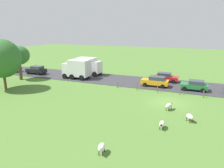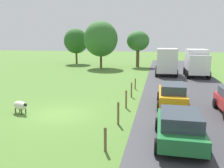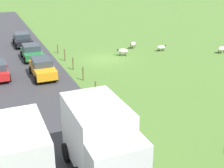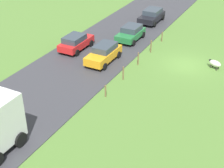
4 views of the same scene
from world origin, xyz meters
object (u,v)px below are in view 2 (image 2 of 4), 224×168
object	(u,v)px
tree_0	(76,41)
car_0	(172,94)
tree_1	(101,39)
car_2	(165,62)
car_1	(164,59)
tree_2	(138,41)
truck_0	(197,62)
car_4	(179,126)
sheep_0	(20,105)
truck_1	(166,61)

from	to	relation	value
tree_0	car_0	distance (m)	31.33
tree_1	car_2	xyz separation A→B (m)	(10.53, 3.36, -3.83)
car_0	car_1	world-z (taller)	car_0
tree_1	tree_2	size ratio (longest dim) A/B	1.24
truck_0	car_1	xyz separation A→B (m)	(-3.48, 16.98, -0.96)
car_0	tree_1	bearing A→B (deg)	116.38
car_4	tree_2	bearing A→B (deg)	98.66
car_1	car_2	bearing A→B (deg)	-89.87
car_2	car_4	bearing A→B (deg)	-90.40
tree_2	car_0	distance (m)	24.29
sheep_0	car_0	size ratio (longest dim) A/B	0.30
tree_1	sheep_0	bearing A→B (deg)	-87.85
car_2	truck_1	bearing A→B (deg)	-90.95
sheep_0	tree_0	bearing A→B (deg)	103.69
tree_2	car_1	bearing A→B (deg)	57.54
car_1	car_4	xyz separation A→B (m)	(-0.20, -36.86, -0.05)
tree_0	car_1	xyz separation A→B (m)	(16.83, 4.67, -3.48)
car_0	car_1	distance (m)	30.98
car_0	car_2	world-z (taller)	car_2
tree_0	car_0	world-z (taller)	tree_0
truck_1	car_1	bearing A→B (deg)	89.49
tree_0	car_0	xyz separation A→B (m)	(16.64, -26.31, -3.48)
truck_0	car_2	size ratio (longest dim) A/B	1.17
sheep_0	tree_0	distance (m)	30.80
sheep_0	truck_0	distance (m)	21.80
tree_2	car_1	world-z (taller)	tree_2
car_0	car_4	xyz separation A→B (m)	(-0.00, -5.87, -0.05)
car_4	tree_1	bearing A→B (deg)	111.14
sheep_0	truck_0	world-z (taller)	truck_0
tree_0	truck_1	size ratio (longest dim) A/B	1.37
tree_2	car_1	size ratio (longest dim) A/B	1.39
sheep_0	truck_1	bearing A→B (deg)	62.07
truck_0	truck_1	distance (m)	3.66
car_0	sheep_0	bearing A→B (deg)	-160.27
tree_2	truck_1	world-z (taller)	tree_2
car_2	tree_2	bearing A→B (deg)	-173.27
truck_1	car_4	bearing A→B (deg)	-90.14
tree_2	tree_1	bearing A→B (deg)	-154.25
truck_0	car_0	distance (m)	14.51
sheep_0	tree_2	bearing A→B (deg)	79.68
tree_1	tree_2	world-z (taller)	tree_1
tree_0	car_0	bearing A→B (deg)	-57.69
sheep_0	car_0	xyz separation A→B (m)	(9.41, 3.37, 0.37)
truck_0	car_4	size ratio (longest dim) A/B	1.24
sheep_0	tree_2	xyz separation A→B (m)	(4.92, 26.99, 3.86)
car_2	sheep_0	bearing A→B (deg)	-109.25
car_0	truck_0	bearing A→B (deg)	75.28
tree_0	tree_1	distance (m)	8.39
tree_0	truck_0	size ratio (longest dim) A/B	1.41
tree_2	car_2	bearing A→B (deg)	6.73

